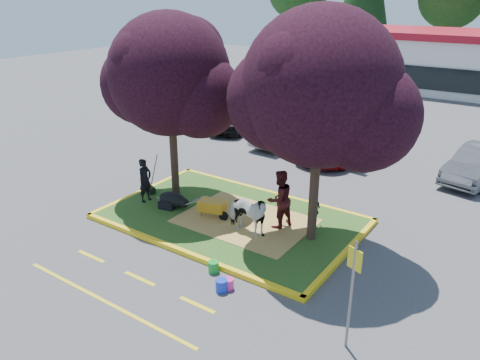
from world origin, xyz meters
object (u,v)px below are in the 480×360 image
Objects in this scene: wheelbarrow at (212,206)px; car_black at (232,116)px; cow at (247,214)px; bucket_green at (214,267)px; sign_post at (352,283)px; bucket_blue at (221,285)px; calf at (173,199)px; bucket_pink at (228,284)px; handler at (145,180)px; car_silver at (285,130)px.

wheelbarrow is 0.36× the size of car_black.
cow is 1.67m from wheelbarrow.
sign_post is at bearing -9.21° from bucket_green.
bucket_blue is 0.08× the size of car_black.
bucket_pink is at bearing -46.31° from calf.
calf is 4.28m from bucket_green.
sign_post is at bearing -110.29° from handler.
handler is 9.20m from car_silver.
cow is 5.47× the size of bucket_pink.
wheelbarrow is (-1.61, 0.33, -0.27)m from cow.
bucket_blue reaches higher than bucket_pink.
car_silver reaches higher than bucket_green.
car_silver is at bearing 110.33° from bucket_green.
car_black is (-12.05, 12.64, -0.88)m from sign_post.
wheelbarrow is (1.67, 0.10, 0.16)m from calf.
car_black is at bearing 106.24° from wheelbarrow.
handler is 1.01× the size of wheelbarrow.
car_black is (-4.31, 9.65, 0.34)m from calf.
cow is 1.41× the size of calf.
car_silver is at bearing 113.07° from bucket_pink.
sign_post is 0.61× the size of car_silver.
wheelbarrow reaches higher than bucket_blue.
cow is at bearing 113.80° from bucket_pink.
cow reaches higher than calf.
cow reaches higher than bucket_blue.
sign_post reaches higher than handler.
wheelbarrow is 11.26m from car_black.
cow is at bearing 110.68° from bucket_blue.
sign_post is 7.91× the size of bucket_blue.
cow is 0.62× the size of sign_post.
cow is 2.95m from bucket_blue.
cow is 12.45m from car_black.
bucket_pink is at bearing -162.19° from sign_post.
bucket_blue reaches higher than bucket_green.
bucket_blue is at bearing -77.79° from car_black.
bucket_pink is (4.39, -2.73, -0.25)m from calf.
sign_post is (7.74, -3.00, 1.23)m from calf.
cow reaches higher than wheelbarrow.
handler reaches higher than bucket_pink.
calf is 0.26× the size of car_black.
car_silver is (-8.34, 11.97, -0.91)m from sign_post.
calf is 5.19m from bucket_blue.
handler reaches higher than calf.
wheelbarrow is 0.60× the size of sign_post.
car_silver is (3.71, -0.67, -0.03)m from car_black.
car_black reaches higher than wheelbarrow.
handler is at bearing -94.15° from car_black.
bucket_blue is 15.23m from car_black.
handler is at bearing 89.62° from car_silver.
cow reaches higher than car_silver.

